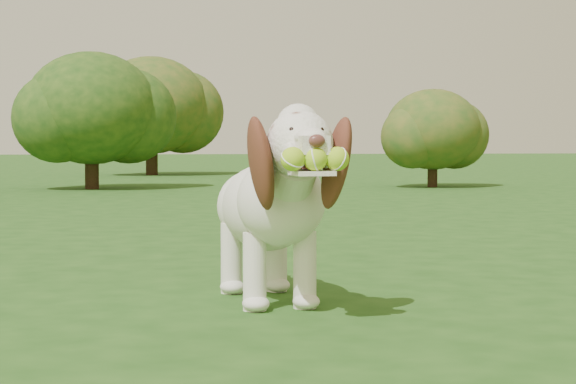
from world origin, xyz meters
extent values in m
plane|color=#1C4413|center=(0.00, 0.00, 0.00)|extent=(80.00, 80.00, 0.00)
ellipsoid|color=white|center=(-0.37, 0.02, 0.33)|extent=(0.35, 0.60, 0.30)
ellipsoid|color=white|center=(-0.34, -0.19, 0.36)|extent=(0.32, 0.32, 0.29)
ellipsoid|color=white|center=(-0.39, 0.22, 0.32)|extent=(0.29, 0.29, 0.27)
cylinder|color=white|center=(-0.33, -0.31, 0.44)|extent=(0.18, 0.25, 0.23)
sphere|color=white|center=(-0.32, -0.42, 0.55)|extent=(0.23, 0.23, 0.21)
sphere|color=white|center=(-0.32, -0.40, 0.61)|extent=(0.15, 0.15, 0.14)
cube|color=white|center=(-0.31, -0.53, 0.55)|extent=(0.10, 0.13, 0.06)
ellipsoid|color=#592D28|center=(-0.30, -0.60, 0.56)|extent=(0.05, 0.04, 0.04)
cube|color=white|center=(-0.31, -0.55, 0.47)|extent=(0.13, 0.14, 0.01)
ellipsoid|color=brown|center=(-0.44, -0.42, 0.49)|extent=(0.13, 0.21, 0.32)
ellipsoid|color=brown|center=(-0.20, -0.40, 0.49)|extent=(0.13, 0.20, 0.32)
cylinder|color=white|center=(-0.40, 0.34, 0.35)|extent=(0.07, 0.15, 0.11)
cylinder|color=white|center=(-0.43, -0.19, 0.13)|extent=(0.09, 0.09, 0.26)
cylinder|color=white|center=(-0.26, -0.17, 0.13)|extent=(0.09, 0.09, 0.26)
cylinder|color=white|center=(-0.47, 0.19, 0.13)|extent=(0.09, 0.09, 0.26)
cylinder|color=white|center=(-0.30, 0.21, 0.13)|extent=(0.09, 0.09, 0.26)
sphere|color=#B9CF1E|center=(-0.37, -0.59, 0.51)|extent=(0.08, 0.08, 0.07)
sphere|color=#B9CF1E|center=(-0.30, -0.58, 0.51)|extent=(0.08, 0.08, 0.07)
sphere|color=#B9CF1E|center=(-0.24, -0.57, 0.51)|extent=(0.08, 0.08, 0.07)
cylinder|color=#382314|center=(-1.30, 8.24, 0.26)|extent=(0.16, 0.16, 0.52)
ellipsoid|color=#1A4013|center=(-1.30, 8.24, 0.95)|extent=(1.56, 1.56, 1.33)
cylinder|color=#382314|center=(-0.50, 12.92, 0.32)|extent=(0.20, 0.20, 0.64)
ellipsoid|color=#1A4013|center=(-0.50, 12.92, 1.17)|extent=(1.91, 1.91, 1.63)
cylinder|color=#382314|center=(2.82, 8.03, 0.19)|extent=(0.12, 0.12, 0.39)
ellipsoid|color=#1A4013|center=(2.82, 8.03, 0.71)|extent=(1.16, 1.16, 0.99)
camera|label=1|loc=(-0.83, -3.33, 0.56)|focal=60.00mm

